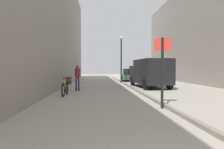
# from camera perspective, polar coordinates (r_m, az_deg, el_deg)

# --- Properties ---
(ground_plane) EXTENTS (80.00, 80.00, 0.00)m
(ground_plane) POSITION_cam_1_polar(r_m,az_deg,el_deg) (13.58, 0.00, -4.54)
(ground_plane) COLOR #A8A093
(building_facade_left) EXTENTS (3.94, 40.00, 11.13)m
(building_facade_left) POSITION_cam_1_polar(r_m,az_deg,el_deg) (14.79, -23.20, 17.63)
(building_facade_left) COLOR gray
(building_facade_left) RESTS_ON ground_plane
(kerb_strip) EXTENTS (0.16, 40.00, 0.12)m
(kerb_strip) POSITION_cam_1_polar(r_m,az_deg,el_deg) (13.78, 6.59, -4.20)
(kerb_strip) COLOR gray
(kerb_strip) RESTS_ON ground_plane
(pedestrian_main_foreground) EXTENTS (0.34, 0.23, 1.71)m
(pedestrian_main_foreground) POSITION_cam_1_polar(r_m,az_deg,el_deg) (13.49, -9.78, -0.40)
(pedestrian_main_foreground) COLOR #2D3851
(pedestrian_main_foreground) RESTS_ON ground_plane
(delivery_van) EXTENTS (2.32, 5.30, 2.17)m
(delivery_van) POSITION_cam_1_polar(r_m,az_deg,el_deg) (15.97, 10.58, 0.60)
(delivery_van) COLOR black
(delivery_van) RESTS_ON ground_plane
(parked_car) EXTENTS (2.05, 4.30, 1.45)m
(parked_car) POSITION_cam_1_polar(r_m,az_deg,el_deg) (24.26, 4.85, -0.12)
(parked_car) COLOR #335138
(parked_car) RESTS_ON ground_plane
(street_sign_post) EXTENTS (0.59, 0.17, 2.60)m
(street_sign_post) POSITION_cam_1_polar(r_m,az_deg,el_deg) (7.59, 14.08, 2.21)
(street_sign_post) COLOR black
(street_sign_post) RESTS_ON ground_plane
(lamp_post) EXTENTS (0.28, 0.28, 4.76)m
(lamp_post) POSITION_cam_1_polar(r_m,az_deg,el_deg) (20.68, 2.62, 5.15)
(lamp_post) COLOR black
(lamp_post) RESTS_ON ground_plane
(bicycle_leaning) EXTENTS (0.12, 1.77, 0.98)m
(bicycle_leaning) POSITION_cam_1_polar(r_m,az_deg,el_deg) (11.19, -13.16, -3.94)
(bicycle_leaning) COLOR black
(bicycle_leaning) RESTS_ON ground_plane
(cafe_chair_near_window) EXTENTS (0.61, 0.61, 0.94)m
(cafe_chair_near_window) POSITION_cam_1_polar(r_m,az_deg,el_deg) (13.28, -12.49, -2.35)
(cafe_chair_near_window) COLOR brown
(cafe_chair_near_window) RESTS_ON ground_plane
(cafe_chair_by_doorway) EXTENTS (0.50, 0.50, 0.94)m
(cafe_chair_by_doorway) POSITION_cam_1_polar(r_m,az_deg,el_deg) (15.49, -9.34, -1.76)
(cafe_chair_by_doorway) COLOR #B7B2A8
(cafe_chair_by_doorway) RESTS_ON ground_plane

